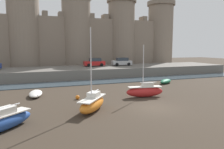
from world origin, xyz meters
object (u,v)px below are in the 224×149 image
(car_quay_centre_west, at_px, (94,62))
(mooring_buoy_near_channel, at_px, (78,97))
(car_quay_east, at_px, (122,62))
(rowboat_foreground_right, at_px, (166,81))
(sailboat_near_channel_right, at_px, (92,103))
(sailboat_near_channel_left, at_px, (145,91))
(sailboat_midflat_right, at_px, (1,122))
(rowboat_midflat_centre, at_px, (36,93))

(car_quay_centre_west, bearing_deg, mooring_buoy_near_channel, -111.19)
(mooring_buoy_near_channel, relative_size, car_quay_east, 0.11)
(car_quay_centre_west, bearing_deg, rowboat_foreground_right, -62.37)
(sailboat_near_channel_right, xyz_separation_m, car_quay_east, (12.84, 23.54, 1.82))
(car_quay_east, xyz_separation_m, car_quay_centre_west, (-5.73, 0.31, 0.00))
(sailboat_near_channel_right, bearing_deg, car_quay_centre_west, 73.42)
(sailboat_near_channel_left, bearing_deg, car_quay_centre_west, 89.34)
(sailboat_near_channel_right, xyz_separation_m, rowboat_foreground_right, (14.32, 10.07, -0.35))
(sailboat_midflat_right, distance_m, car_quay_east, 32.53)
(sailboat_near_channel_right, relative_size, sailboat_midflat_right, 1.12)
(sailboat_near_channel_right, xyz_separation_m, rowboat_midflat_centre, (-4.43, 7.79, -0.37))
(sailboat_near_channel_left, distance_m, mooring_buoy_near_channel, 7.38)
(rowboat_midflat_centre, xyz_separation_m, car_quay_centre_west, (11.53, 16.06, 2.19))
(sailboat_near_channel_right, height_order, rowboat_foreground_right, sailboat_near_channel_right)
(rowboat_foreground_right, relative_size, car_quay_east, 0.75)
(rowboat_midflat_centre, bearing_deg, rowboat_foreground_right, 6.92)
(sailboat_near_channel_right, relative_size, rowboat_midflat_centre, 1.90)
(mooring_buoy_near_channel, bearing_deg, sailboat_midflat_right, -133.15)
(sailboat_near_channel_left, relative_size, car_quay_east, 1.38)
(rowboat_midflat_centre, xyz_separation_m, mooring_buoy_near_channel, (4.09, -3.15, -0.10))
(rowboat_foreground_right, height_order, sailboat_near_channel_left, sailboat_near_channel_left)
(sailboat_near_channel_left, bearing_deg, sailboat_midflat_right, -158.40)
(car_quay_east, bearing_deg, sailboat_near_channel_left, -106.31)
(sailboat_midflat_right, distance_m, car_quay_centre_west, 29.69)
(rowboat_foreground_right, relative_size, car_quay_centre_west, 0.75)
(rowboat_midflat_centre, distance_m, car_quay_centre_west, 19.89)
(sailboat_near_channel_right, height_order, car_quay_east, sailboat_near_channel_right)
(mooring_buoy_near_channel, bearing_deg, sailboat_near_channel_right, -85.78)
(sailboat_near_channel_right, relative_size, car_quay_east, 1.70)
(rowboat_foreground_right, xyz_separation_m, rowboat_midflat_centre, (-18.75, -2.28, -0.02))
(mooring_buoy_near_channel, distance_m, car_quay_centre_west, 20.73)
(sailboat_near_channel_left, xyz_separation_m, mooring_buoy_near_channel, (-7.21, 1.51, -0.47))
(sailboat_midflat_right, distance_m, rowboat_midflat_centre, 10.37)
(sailboat_near_channel_right, distance_m, mooring_buoy_near_channel, 4.68)
(sailboat_near_channel_left, relative_size, car_quay_centre_west, 1.38)
(sailboat_near_channel_right, bearing_deg, sailboat_midflat_right, -161.49)
(car_quay_east, relative_size, car_quay_centre_west, 1.00)
(car_quay_east, bearing_deg, sailboat_near_channel_right, -118.60)
(rowboat_midflat_centre, relative_size, sailboat_near_channel_left, 0.65)
(sailboat_near_channel_right, distance_m, car_quay_centre_west, 24.95)
(rowboat_foreground_right, height_order, car_quay_east, car_quay_east)
(sailboat_midflat_right, bearing_deg, rowboat_foreground_right, 30.29)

